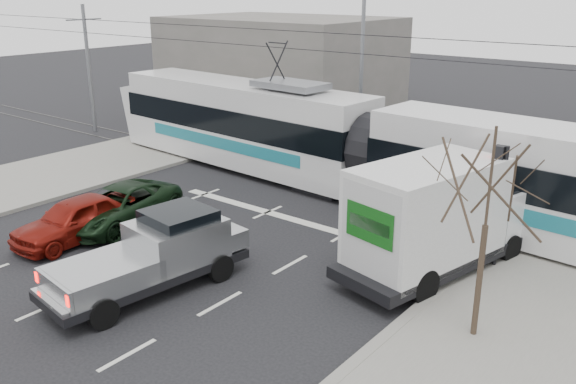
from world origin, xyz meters
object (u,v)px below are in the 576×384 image
Objects in this scene: silver_pickup at (158,253)px; box_truck at (439,218)px; navy_pickup at (434,234)px; green_car at (119,206)px; bare_tree at (490,187)px; street_lamp_far at (359,47)px; red_car at (75,219)px; tram at (375,150)px; traffic_signal at (499,180)px.

silver_pickup is 0.84× the size of box_truck.
green_car is (-10.08, -3.70, -0.32)m from navy_pickup.
green_car is at bearing -154.17° from navy_pickup.
green_car is (-12.63, -0.58, -3.12)m from bare_tree.
green_car is (-10.30, -3.41, -0.99)m from box_truck.
green_car is (-0.85, -14.08, -4.44)m from street_lamp_far.
silver_pickup is 1.22× the size of green_car.
navy_pickup is at bearing 26.99° from red_car.
red_car is at bearing -92.95° from street_lamp_far.
street_lamp_far is at bearing 130.52° from tram.
tram reaches higher than green_car.
street_lamp_far is at bearing 131.12° from bare_tree.
navy_pickup is at bearing 55.57° from silver_pickup.
silver_pickup is at bearing -92.18° from tram.
navy_pickup is 10.74m from green_car.
bare_tree is 4.24m from box_truck.
street_lamp_far reaches higher than traffic_signal.
street_lamp_far is 8.69m from tram.
traffic_signal is 2.42m from navy_pickup.
bare_tree reaches higher than box_truck.
traffic_signal is at bearing 11.40° from green_car.
street_lamp_far is at bearing 85.54° from red_car.
box_truck is (4.58, -4.18, -0.37)m from tram.
silver_pickup is (-0.99, -9.84, -1.00)m from tram.
street_lamp_far is 17.27m from silver_pickup.
box_truck is 0.76m from navy_pickup.
tram reaches higher than navy_pickup.
red_car is (-10.27, -5.16, -0.94)m from box_truck.
silver_pickup is at bearing -7.54° from red_car.
box_truck is at bearing 8.03° from green_car.
tram is at bearing 57.11° from red_car.
box_truck is 10.90m from green_car.
green_car is at bearing -149.01° from box_truck.
tram is 6.68× the size of red_car.
green_car is at bearing -93.45° from street_lamp_far.
navy_pickup is (-2.55, 3.12, -2.80)m from bare_tree.
tram is at bearing 143.91° from navy_pickup.
navy_pickup is at bearing 9.89° from green_car.
bare_tree is at bearing -48.88° from street_lamp_far.
navy_pickup is at bearing -48.34° from street_lamp_far.
bare_tree is 0.71× the size of box_truck.
box_truck reaches higher than silver_pickup.
red_car is at bearing -169.52° from bare_tree.
red_car is at bearing -151.12° from traffic_signal.
street_lamp_far is (-10.66, 9.50, 2.37)m from traffic_signal.
silver_pickup reaches higher than green_car.
street_lamp_far is (-11.79, 13.50, 1.32)m from bare_tree.
street_lamp_far is 2.14× the size of red_car.
traffic_signal reaches higher than green_car.
bare_tree reaches higher than red_car.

